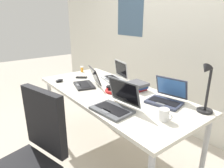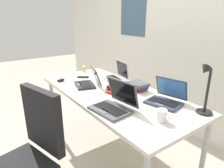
{
  "view_description": "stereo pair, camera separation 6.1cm",
  "coord_description": "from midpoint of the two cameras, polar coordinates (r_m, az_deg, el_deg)",
  "views": [
    {
      "loc": [
        1.48,
        -1.14,
        1.45
      ],
      "look_at": [
        0.0,
        0.0,
        0.82
      ],
      "focal_mm": 31.9,
      "sensor_mm": 36.0,
      "label": 1
    },
    {
      "loc": [
        1.52,
        -1.09,
        1.45
      ],
      "look_at": [
        0.0,
        0.0,
        0.82
      ],
      "focal_mm": 31.9,
      "sensor_mm": 36.0,
      "label": 2
    }
  ],
  "objects": [
    {
      "name": "book_stack",
      "position": [
        2.05,
        8.34,
        -0.48
      ],
      "size": [
        0.2,
        0.15,
        0.08
      ],
      "color": "maroon",
      "rests_on": "desk"
    },
    {
      "name": "laptop_far_corner",
      "position": [
        2.17,
        -6.09,
        0.63
      ],
      "size": [
        0.33,
        0.32,
        0.2
      ],
      "color": "#232326",
      "rests_on": "desk"
    },
    {
      "name": "cell_phone",
      "position": [
        2.48,
        -7.63,
        1.97
      ],
      "size": [
        0.14,
        0.15,
        0.01
      ],
      "primitive_type": "cube",
      "rotation": [
        0.0,
        0.0,
        -0.7
      ],
      "color": "black",
      "rests_on": "desk"
    },
    {
      "name": "desk",
      "position": [
        2.02,
        0.87,
        -3.69
      ],
      "size": [
        1.8,
        0.8,
        0.74
      ],
      "color": "silver",
      "rests_on": "ground_plane"
    },
    {
      "name": "laptop_front_right",
      "position": [
        1.6,
        1.66,
        -5.78
      ],
      "size": [
        0.35,
        0.31,
        0.23
      ],
      "color": "#515459",
      "rests_on": "desk"
    },
    {
      "name": "headphones",
      "position": [
        1.99,
        1.39,
        -1.81
      ],
      "size": [
        0.21,
        0.18,
        0.04
      ],
      "color": "red",
      "rests_on": "desk"
    },
    {
      "name": "coffee_mug",
      "position": [
        1.49,
        15.24,
        -8.7
      ],
      "size": [
        0.11,
        0.08,
        0.09
      ],
      "color": "white",
      "rests_on": "desk"
    },
    {
      "name": "laptop_front_left",
      "position": [
        2.37,
        1.98,
        2.35
      ],
      "size": [
        0.33,
        0.29,
        0.22
      ],
      "color": "#B7BABC",
      "rests_on": "desk"
    },
    {
      "name": "ground_plane",
      "position": [
        2.36,
        0.78,
        -19.18
      ],
      "size": [
        12.0,
        12.0,
        0.0
      ],
      "primitive_type": "plane",
      "color": "#B7AD9E"
    },
    {
      "name": "desk_lamp",
      "position": [
        1.64,
        26.15,
        -1.59
      ],
      "size": [
        0.12,
        0.18,
        0.4
      ],
      "color": "black",
      "rests_on": "desk"
    },
    {
      "name": "laptop_back_right",
      "position": [
        1.79,
        16.09,
        -3.96
      ],
      "size": [
        0.34,
        0.32,
        0.21
      ],
      "color": "#33384C",
      "rests_on": "desk"
    },
    {
      "name": "wall_back",
      "position": [
        2.68,
        20.83,
        14.29
      ],
      "size": [
        6.0,
        0.13,
        2.6
      ],
      "color": "silver",
      "rests_on": "ground_plane"
    },
    {
      "name": "pill_bottle",
      "position": [
        2.74,
        -7.42,
        4.35
      ],
      "size": [
        0.04,
        0.04,
        0.08
      ],
      "color": "gold",
      "rests_on": "desk"
    },
    {
      "name": "computer_mouse",
      "position": [
        2.37,
        -13.78,
        1.12
      ],
      "size": [
        0.06,
        0.1,
        0.03
      ],
      "primitive_type": "ellipsoid",
      "rotation": [
        0.0,
        0.0,
        0.07
      ],
      "color": "black",
      "rests_on": "desk"
    }
  ]
}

